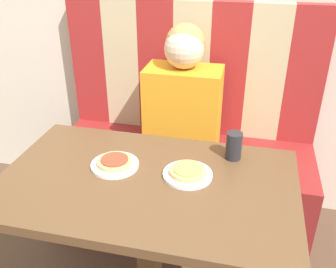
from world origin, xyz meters
name	(u,v)px	position (x,y,z in m)	size (l,w,h in m)	color
booth_seat	(181,185)	(0.00, 0.66, 0.25)	(1.37, 0.54, 0.49)	maroon
booth_backrest	(192,69)	(0.00, 0.90, 0.85)	(1.37, 0.07, 0.72)	maroon
dining_table	(147,203)	(0.00, 0.00, 0.64)	(1.05, 0.64, 0.74)	brown
person	(183,94)	(0.00, 0.67, 0.80)	(0.37, 0.23, 0.65)	orange
plate_left	(115,165)	(-0.14, 0.05, 0.75)	(0.18, 0.18, 0.01)	white
plate_right	(188,175)	(0.14, 0.05, 0.75)	(0.18, 0.18, 0.01)	white
pizza_left	(115,161)	(-0.14, 0.05, 0.76)	(0.13, 0.13, 0.02)	tan
pizza_right	(188,171)	(0.14, 0.05, 0.76)	(0.13, 0.13, 0.02)	tan
drinking_cup	(234,146)	(0.28, 0.21, 0.80)	(0.06, 0.06, 0.11)	#232328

